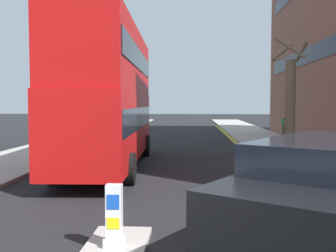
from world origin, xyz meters
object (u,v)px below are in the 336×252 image
at_px(keep_left_bollard, 114,218).
at_px(double_decker_bus_away, 109,94).
at_px(taxi_minivan, 328,213).
at_px(pedestrian_far, 284,126).

bearing_deg(keep_left_bollard, double_decker_bus_away, 102.62).
xyz_separation_m(double_decker_bus_away, taxi_minivan, (5.30, -9.96, -1.96)).
bearing_deg(keep_left_bollard, pedestrian_far, 69.49).
xyz_separation_m(keep_left_bollard, taxi_minivan, (3.31, -1.07, 0.46)).
relative_size(double_decker_bus_away, pedestrian_far, 6.72).
height_order(double_decker_bus_away, taxi_minivan, double_decker_bus_away).
bearing_deg(double_decker_bus_away, taxi_minivan, -62.00).
height_order(keep_left_bollard, double_decker_bus_away, double_decker_bus_away).
bearing_deg(pedestrian_far, taxi_minivan, -101.87).
distance_m(keep_left_bollard, double_decker_bus_away, 9.42).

